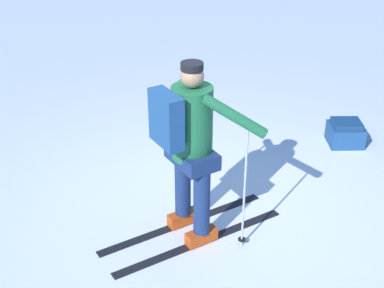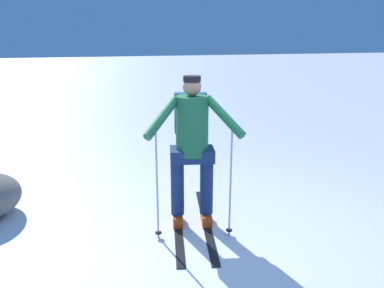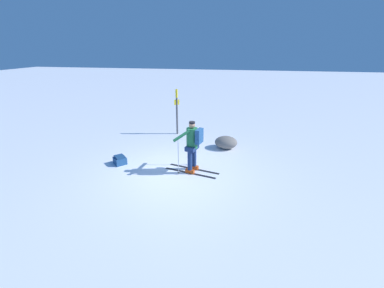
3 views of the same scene
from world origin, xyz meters
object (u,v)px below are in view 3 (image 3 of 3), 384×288
object	(u,v)px
dropped_backpack	(120,160)
trail_marker	(177,108)
skier	(193,143)
rock_boulder	(226,142)

from	to	relation	value
dropped_backpack	trail_marker	size ratio (longest dim) A/B	0.26
skier	trail_marker	xyz separation A→B (m)	(-1.46, 3.70, 0.24)
trail_marker	rock_boulder	distance (m)	2.94
skier	dropped_backpack	world-z (taller)	skier
trail_marker	skier	bearing A→B (deg)	-68.44
dropped_backpack	skier	bearing A→B (deg)	-1.38
dropped_backpack	rock_boulder	world-z (taller)	rock_boulder
skier	rock_boulder	xyz separation A→B (m)	(0.93, 2.30, -0.74)
dropped_backpack	rock_boulder	xyz separation A→B (m)	(3.54, 2.23, 0.10)
trail_marker	rock_boulder	bearing A→B (deg)	-30.45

